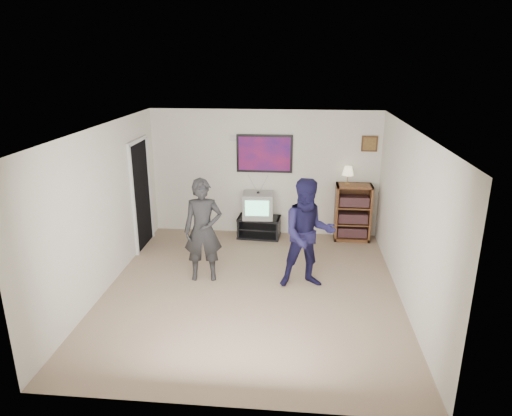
% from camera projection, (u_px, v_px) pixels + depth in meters
% --- Properties ---
extents(room_shell, '(4.51, 5.00, 2.51)m').
position_uv_depth(room_shell, '(254.00, 207.00, 7.01)').
color(room_shell, '#836853').
rests_on(room_shell, ground).
extents(media_stand, '(0.87, 0.53, 0.42)m').
position_uv_depth(media_stand, '(259.00, 227.00, 9.13)').
color(media_stand, black).
rests_on(media_stand, room_shell).
extents(crt_television, '(0.60, 0.52, 0.50)m').
position_uv_depth(crt_television, '(258.00, 205.00, 8.98)').
color(crt_television, '#989793').
rests_on(crt_television, media_stand).
extents(bookshelf, '(0.68, 0.39, 1.12)m').
position_uv_depth(bookshelf, '(353.00, 212.00, 8.90)').
color(bookshelf, '#523218').
rests_on(bookshelf, room_shell).
extents(table_lamp, '(0.22, 0.22, 0.35)m').
position_uv_depth(table_lamp, '(348.00, 175.00, 8.71)').
color(table_lamp, '#FFFAC1').
rests_on(table_lamp, bookshelf).
extents(person_tall, '(0.66, 0.48, 1.67)m').
position_uv_depth(person_tall, '(203.00, 230.00, 7.21)').
color(person_tall, black).
rests_on(person_tall, room_shell).
extents(person_short, '(0.95, 0.80, 1.74)m').
position_uv_depth(person_short, '(308.00, 234.00, 6.97)').
color(person_short, '#171439').
rests_on(person_short, room_shell).
extents(controller_left, '(0.04, 0.11, 0.03)m').
position_uv_depth(controller_left, '(202.00, 205.00, 7.34)').
color(controller_left, white).
rests_on(controller_left, person_tall).
extents(controller_right, '(0.07, 0.13, 0.04)m').
position_uv_depth(controller_right, '(305.00, 213.00, 7.08)').
color(controller_right, white).
rests_on(controller_right, person_short).
extents(poster, '(1.10, 0.03, 0.75)m').
position_uv_depth(poster, '(264.00, 154.00, 8.90)').
color(poster, black).
rests_on(poster, room_shell).
extents(air_vent, '(0.28, 0.02, 0.14)m').
position_uv_depth(air_vent, '(236.00, 138.00, 8.86)').
color(air_vent, white).
rests_on(air_vent, room_shell).
extents(small_picture, '(0.30, 0.03, 0.30)m').
position_uv_depth(small_picture, '(369.00, 144.00, 8.65)').
color(small_picture, '#422E15').
rests_on(small_picture, room_shell).
extents(doorway, '(0.03, 0.85, 2.00)m').
position_uv_depth(doorway, '(141.00, 195.00, 8.47)').
color(doorway, black).
rests_on(doorway, room_shell).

